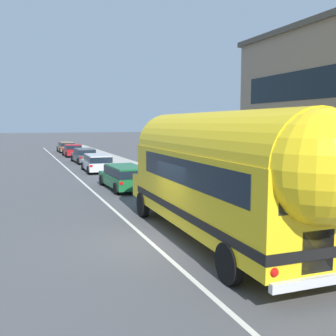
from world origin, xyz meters
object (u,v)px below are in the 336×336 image
car_second (97,162)px  car_third (84,155)px  car_lead (125,175)px  car_fourth (73,150)px  car_fifth (66,146)px  painted_bus (222,172)px

car_second → car_third: 7.68m
car_third → car_second: bearing=-91.8°
car_lead → car_third: same height
car_second → car_lead: bearing=-90.5°
car_lead → car_fourth: size_ratio=1.08×
car_fourth → car_fifth: (0.02, 6.63, 0.05)m
car_lead → car_fourth: (0.26, 24.14, -0.07)m
painted_bus → car_second: 20.02m
car_lead → car_fifth: same height
painted_bus → car_fourth: (0.21, 35.49, -1.57)m
painted_bus → car_third: painted_bus is taller
car_second → car_fifth: 22.16m
car_second → car_fifth: (0.20, 22.16, -0.01)m
car_fifth → car_third: bearing=-89.8°
painted_bus → car_fifth: bearing=89.7°
painted_bus → car_lead: bearing=90.3°
painted_bus → car_fourth: size_ratio=2.64×
painted_bus → car_third: (0.27, 27.63, -1.56)m
painted_bus → car_third: 27.68m
car_third → car_fifth: same height
car_second → car_third: bearing=88.2°
car_second → car_fourth: bearing=89.3°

